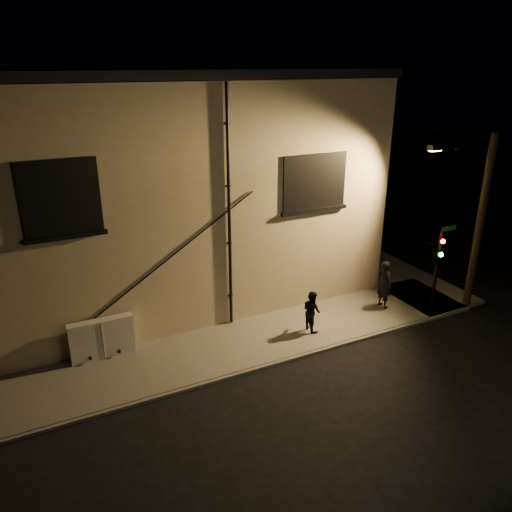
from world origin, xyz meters
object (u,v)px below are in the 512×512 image
utility_cabinet (102,338)px  pedestrian_a (385,284)px  traffic_signal (437,256)px  pedestrian_b (312,311)px  streetlamp_pole (477,219)px

utility_cabinet → pedestrian_a: bearing=-6.7°
traffic_signal → pedestrian_a: bearing=146.3°
utility_cabinet → traffic_signal: size_ratio=0.62×
utility_cabinet → pedestrian_b: size_ratio=1.35×
pedestrian_b → streetlamp_pole: bearing=-100.5°
pedestrian_b → traffic_signal: bearing=-100.1°
utility_cabinet → traffic_signal: 12.19m
pedestrian_b → streetlamp_pole: streetlamp_pole is taller
utility_cabinet → pedestrian_b: bearing=-12.4°
pedestrian_a → traffic_signal: bearing=-124.4°
pedestrian_a → pedestrian_b: 3.50m
pedestrian_a → utility_cabinet: bearing=82.5°
pedestrian_b → pedestrian_a: bearing=-87.2°
pedestrian_b → traffic_signal: size_ratio=0.46×
traffic_signal → pedestrian_b: bearing=172.1°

